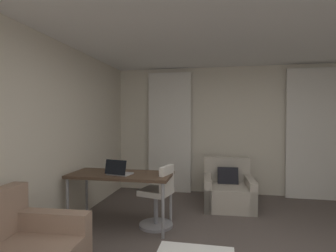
# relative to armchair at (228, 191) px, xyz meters

# --- Properties ---
(wall_window) EXTENTS (5.12, 0.06, 2.60)m
(wall_window) POSITION_rel_armchair_xyz_m (0.18, 0.87, 1.04)
(wall_window) COLOR beige
(wall_window) RESTS_ON ground
(wall_left) EXTENTS (0.06, 6.12, 2.60)m
(wall_left) POSITION_rel_armchair_xyz_m (-2.35, -2.16, 1.04)
(wall_left) COLOR beige
(wall_left) RESTS_ON ground
(ceiling) EXTENTS (5.12, 6.12, 0.06)m
(ceiling) POSITION_rel_armchair_xyz_m (0.18, -2.16, 2.37)
(ceiling) COLOR white
(ceiling) RESTS_ON wall_left
(curtain_left_panel) EXTENTS (0.90, 0.06, 2.50)m
(curtain_left_panel) POSITION_rel_armchair_xyz_m (-1.19, 0.74, 0.99)
(curtain_left_panel) COLOR silver
(curtain_left_panel) RESTS_ON ground
(curtain_right_panel) EXTENTS (0.90, 0.06, 2.50)m
(curtain_right_panel) POSITION_rel_armchair_xyz_m (1.56, 0.74, 0.99)
(curtain_right_panel) COLOR silver
(curtain_right_panel) RESTS_ON ground
(armchair) EXTENTS (0.88, 0.92, 0.82)m
(armchair) POSITION_rel_armchair_xyz_m (0.00, 0.00, 0.00)
(armchair) COLOR #B2A899
(armchair) RESTS_ON ground
(desk) EXTENTS (1.45, 0.64, 0.76)m
(desk) POSITION_rel_armchair_xyz_m (-1.53, -1.20, 0.43)
(desk) COLOR #4C3828
(desk) RESTS_ON ground
(desk_chair) EXTENTS (0.48, 0.48, 0.88)m
(desk_chair) POSITION_rel_armchair_xyz_m (-1.00, -1.12, 0.13)
(desk_chair) COLOR gray
(desk_chair) RESTS_ON ground
(laptop) EXTENTS (0.36, 0.30, 0.22)m
(laptop) POSITION_rel_armchair_xyz_m (-1.53, -1.29, 0.54)
(laptop) COLOR #ADADB2
(laptop) RESTS_ON desk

